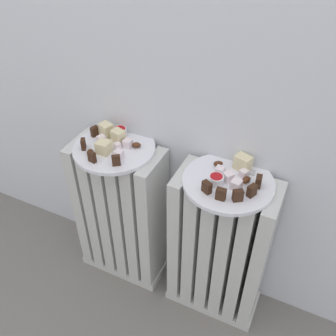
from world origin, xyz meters
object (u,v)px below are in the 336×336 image
Objects in this scene: radiator_right at (219,249)px; fork at (249,179)px; plate_right at (228,182)px; radiator_left at (122,214)px; jam_bowl_right at (216,179)px; jam_bowl_left at (120,131)px; plate_left at (114,148)px.

radiator_right is 0.30m from fork.
radiator_left is at bearing 180.00° from plate_right.
jam_bowl_right reaches higher than fork.
jam_bowl_left is at bearing 174.93° from fork.
plate_left is 0.07m from jam_bowl_left.
jam_bowl_right is (0.34, -0.03, 0.02)m from plate_left.
radiator_right is at bearing 0.00° from plate_left.
jam_bowl_right is at bearing -14.46° from jam_bowl_left.
jam_bowl_right reaches higher than radiator_right.
plate_right is at bearing -9.80° from jam_bowl_left.
jam_bowl_right reaches higher than plate_left.
jam_bowl_left reaches higher than plate_right.
fork is (0.42, 0.03, 0.30)m from radiator_left.
plate_right is at bearing 42.87° from jam_bowl_right.
plate_right is at bearing -151.02° from fork.
radiator_right is 0.31m from jam_bowl_right.
plate_right is (0.37, 0.00, 0.00)m from plate_left.
fork is (0.42, 0.03, 0.01)m from plate_left.
radiator_left is at bearing 90.00° from plate_left.
radiator_right is (0.37, 0.00, 0.00)m from radiator_left.
radiator_left is at bearing 175.67° from jam_bowl_right.
radiator_right is 0.50m from jam_bowl_left.
fork reaches higher than plate_left.
plate_left reaches higher than radiator_left.
plate_right is 2.50× the size of fork.
plate_left and plate_right have the same top height.
jam_bowl_right is (-0.03, -0.03, 0.02)m from plate_right.
radiator_right is at bearing -151.02° from fork.
jam_bowl_left is at bearing 105.22° from plate_left.
plate_left is at bearing -176.18° from fork.
radiator_right is 13.42× the size of jam_bowl_right.
plate_left is at bearing 175.67° from jam_bowl_right.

